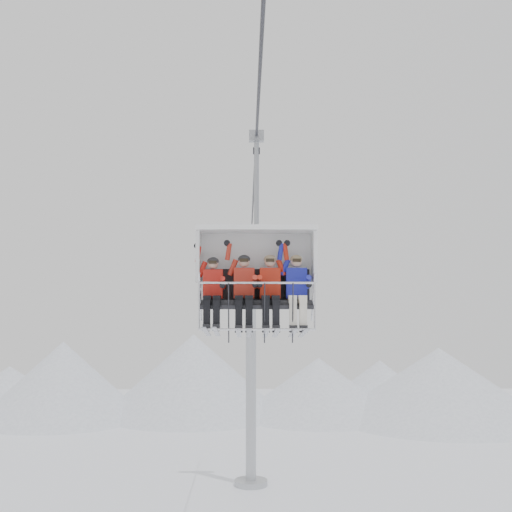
{
  "coord_description": "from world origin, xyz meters",
  "views": [
    {
      "loc": [
        -0.17,
        -13.47,
        9.98
      ],
      "look_at": [
        0.0,
        0.0,
        10.93
      ],
      "focal_mm": 45.0,
      "sensor_mm": 36.0,
      "label": 1
    }
  ],
  "objects_px": {
    "skier_far_left": "(213,290)",
    "skier_far_right": "(297,289)",
    "skier_center_left": "(244,289)",
    "chairlift_carrier": "(256,266)",
    "skier_center_right": "(270,289)",
    "lift_tower_right": "(251,378)"
  },
  "relations": [
    {
      "from": "skier_far_left",
      "to": "skier_far_right",
      "type": "height_order",
      "value": "skier_far_right"
    },
    {
      "from": "skier_center_left",
      "to": "skier_far_right",
      "type": "xyz_separation_m",
      "value": [
        1.03,
        0.0,
        0.0
      ]
    },
    {
      "from": "chairlift_carrier",
      "to": "skier_far_left",
      "type": "bearing_deg",
      "value": -160.17
    },
    {
      "from": "skier_center_left",
      "to": "skier_center_right",
      "type": "height_order",
      "value": "same"
    },
    {
      "from": "skier_far_left",
      "to": "skier_center_left",
      "type": "height_order",
      "value": "skier_center_left"
    },
    {
      "from": "lift_tower_right",
      "to": "chairlift_carrier",
      "type": "relative_size",
      "value": 3.38
    },
    {
      "from": "chairlift_carrier",
      "to": "skier_center_left",
      "type": "height_order",
      "value": "chairlift_carrier"
    },
    {
      "from": "skier_far_left",
      "to": "skier_far_right",
      "type": "relative_size",
      "value": 1.0
    },
    {
      "from": "chairlift_carrier",
      "to": "skier_center_right",
      "type": "relative_size",
      "value": 2.36
    },
    {
      "from": "lift_tower_right",
      "to": "skier_far_left",
      "type": "bearing_deg",
      "value": -92.15
    },
    {
      "from": "chairlift_carrier",
      "to": "skier_far_left",
      "type": "distance_m",
      "value": 1.04
    },
    {
      "from": "lift_tower_right",
      "to": "skier_far_left",
      "type": "distance_m",
      "value": 23.36
    },
    {
      "from": "skier_far_left",
      "to": "skier_center_right",
      "type": "xyz_separation_m",
      "value": [
        1.13,
        0.01,
        0.02
      ]
    },
    {
      "from": "skier_center_right",
      "to": "skier_far_right",
      "type": "height_order",
      "value": "same"
    },
    {
      "from": "chairlift_carrier",
      "to": "skier_center_right",
      "type": "xyz_separation_m",
      "value": [
        0.27,
        -0.3,
        -0.47
      ]
    },
    {
      "from": "lift_tower_right",
      "to": "skier_far_right",
      "type": "xyz_separation_m",
      "value": [
        0.79,
        -22.92,
        4.43
      ]
    },
    {
      "from": "skier_center_left",
      "to": "skier_center_right",
      "type": "relative_size",
      "value": 1.0
    },
    {
      "from": "skier_center_right",
      "to": "skier_far_right",
      "type": "relative_size",
      "value": 1.0
    },
    {
      "from": "skier_far_left",
      "to": "chairlift_carrier",
      "type": "bearing_deg",
      "value": 19.83
    },
    {
      "from": "skier_far_right",
      "to": "skier_center_left",
      "type": "bearing_deg",
      "value": 180.0
    },
    {
      "from": "skier_center_right",
      "to": "lift_tower_right",
      "type": "bearing_deg",
      "value": 90.67
    },
    {
      "from": "skier_center_right",
      "to": "skier_center_left",
      "type": "bearing_deg",
      "value": 180.0
    }
  ]
}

